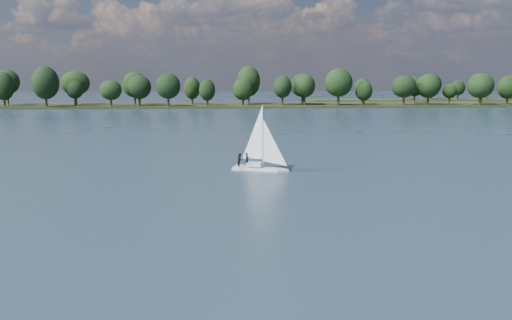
% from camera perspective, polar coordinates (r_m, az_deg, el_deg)
% --- Properties ---
extents(ground, '(700.00, 700.00, 0.00)m').
position_cam_1_polar(ground, '(128.14, -5.66, 2.88)').
color(ground, '#233342').
rests_on(ground, ground).
extents(far_shore, '(660.00, 40.00, 1.50)m').
position_cam_1_polar(far_shore, '(239.84, -4.82, 5.42)').
color(far_shore, black).
rests_on(far_shore, ground).
extents(sailboat, '(7.04, 4.59, 9.04)m').
position_cam_1_polar(sailboat, '(73.72, 0.15, 0.89)').
color(sailboat, white).
rests_on(sailboat, ground).
extents(treeline, '(562.41, 73.69, 17.60)m').
position_cam_1_polar(treeline, '(236.99, -10.01, 7.22)').
color(treeline, black).
rests_on(treeline, ground).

